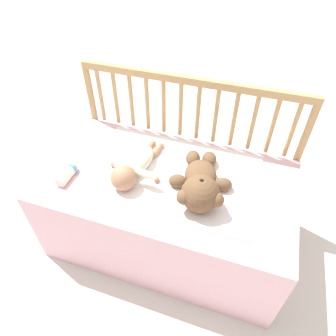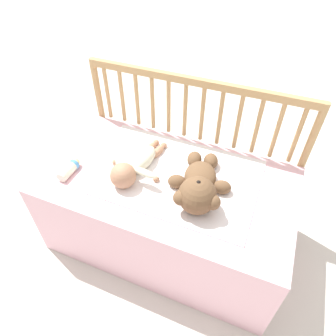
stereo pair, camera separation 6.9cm
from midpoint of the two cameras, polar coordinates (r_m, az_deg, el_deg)
ground_plane at (r=1.75m, az=-1.26°, el=-12.83°), size 12.00×12.00×0.00m
crib_mattress at (r=1.57m, az=-1.39°, el=-8.08°), size 1.18×0.65×0.46m
crib_rail at (r=1.58m, az=2.72°, el=9.32°), size 1.18×0.04×0.81m
blanket at (r=1.41m, az=-0.87°, el=-1.15°), size 0.80×0.52×0.01m
teddy_bear at (r=1.28m, az=4.67°, el=-3.07°), size 0.29×0.40×0.16m
baby at (r=1.40m, az=-7.81°, el=0.15°), size 0.28×0.39×0.12m
baby_bottle at (r=1.47m, az=-19.85°, el=-1.08°), size 0.05×0.14×0.05m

